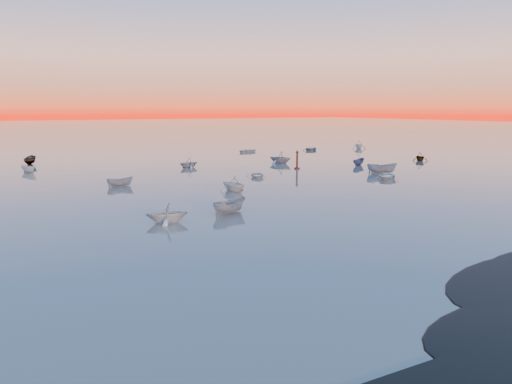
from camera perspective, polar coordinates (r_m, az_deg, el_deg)
ground at (r=117.53m, az=-18.19°, el=4.51°), size 600.00×600.00×0.00m
mud_lobes at (r=27.66m, az=26.97°, el=-11.43°), size 140.00×6.00×0.07m
moored_fleet at (r=72.14m, az=-11.06°, el=1.89°), size 124.00×58.00×1.20m
boat_near_center at (r=45.41m, az=-3.06°, el=-2.42°), size 2.67×4.13×1.32m
boat_near_right at (r=57.32m, az=-2.56°, el=0.10°), size 4.24×2.68×1.37m
channel_marker at (r=78.40m, az=4.72°, el=3.54°), size 0.86×0.86×3.07m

